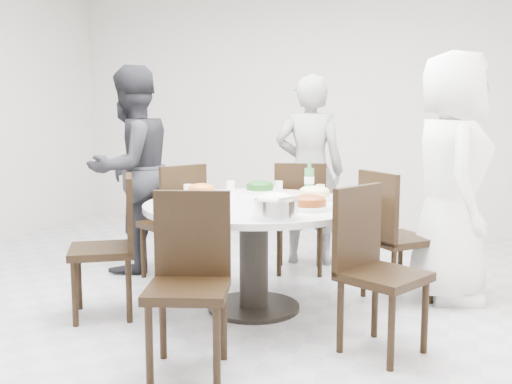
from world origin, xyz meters
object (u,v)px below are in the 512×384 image
(diner_right, at_px, (451,177))
(beverage_bottle, at_px, (309,178))
(dining_table, at_px, (254,257))
(rice_bowl, at_px, (276,209))
(diner_left, at_px, (131,169))
(chair_se, at_px, (384,272))
(chair_ne, at_px, (398,236))
(chair_s, at_px, (187,286))
(diner_middle, at_px, (309,170))
(chair_sw, at_px, (102,247))
(chair_nw, at_px, (171,222))
(soup_bowl, at_px, (187,206))
(chair_n, at_px, (300,217))

(diner_right, bearing_deg, beverage_bottle, 86.48)
(dining_table, xyz_separation_m, rice_bowl, (0.30, -0.49, 0.43))
(diner_left, distance_m, beverage_bottle, 1.59)
(diner_left, bearing_deg, chair_se, 81.15)
(dining_table, bearing_deg, chair_ne, 29.06)
(chair_se, bearing_deg, rice_bowl, 117.92)
(chair_s, bearing_deg, dining_table, 73.93)
(diner_middle, bearing_deg, chair_sw, 54.27)
(diner_right, bearing_deg, diner_middle, 48.34)
(chair_ne, height_order, diner_right, diner_right)
(dining_table, height_order, chair_se, chair_se)
(chair_ne, xyz_separation_m, chair_nw, (-1.81, 0.01, 0.00))
(chair_sw, relative_size, chair_se, 1.00)
(chair_s, relative_size, diner_middle, 0.56)
(soup_bowl, bearing_deg, dining_table, 59.70)
(rice_bowl, xyz_separation_m, soup_bowl, (-0.58, 0.01, -0.01))
(rice_bowl, xyz_separation_m, beverage_bottle, (-0.03, 1.01, 0.07))
(chair_s, height_order, rice_bowl, chair_s)
(chair_nw, height_order, diner_left, diner_left)
(chair_n, distance_m, chair_s, 2.12)
(chair_n, bearing_deg, diner_right, 148.83)
(chair_nw, xyz_separation_m, soup_bowl, (0.60, -1.00, 0.32))
(chair_nw, bearing_deg, chair_s, 60.42)
(chair_nw, bearing_deg, rice_bowl, 81.26)
(dining_table, height_order, chair_sw, chair_sw)
(chair_n, distance_m, diner_middle, 0.48)
(diner_left, bearing_deg, rice_bowl, 72.76)
(chair_n, relative_size, soup_bowl, 3.34)
(chair_ne, distance_m, chair_n, 1.02)
(diner_middle, height_order, diner_left, diner_left)
(chair_ne, height_order, diner_left, diner_left)
(chair_sw, xyz_separation_m, diner_left, (-0.39, 1.11, 0.40))
(chair_s, height_order, diner_left, diner_left)
(chair_n, bearing_deg, chair_nw, 15.96)
(chair_ne, bearing_deg, dining_table, 75.08)
(chair_n, height_order, diner_left, diner_left)
(dining_table, bearing_deg, diner_left, 152.94)
(chair_sw, height_order, chair_s, same)
(soup_bowl, bearing_deg, diner_right, 36.29)
(diner_left, height_order, soup_bowl, diner_left)
(diner_right, xyz_separation_m, diner_middle, (-1.20, 0.70, -0.06))
(diner_middle, bearing_deg, diner_left, 19.71)
(diner_right, relative_size, beverage_bottle, 7.13)
(dining_table, xyz_separation_m, chair_sw, (-0.92, -0.44, 0.10))
(chair_ne, relative_size, soup_bowl, 3.34)
(chair_nw, distance_m, diner_right, 2.21)
(chair_sw, xyz_separation_m, diner_middle, (1.00, 1.80, 0.37))
(chair_se, height_order, diner_right, diner_right)
(dining_table, height_order, beverage_bottle, beverage_bottle)
(chair_nw, height_order, beverage_bottle, beverage_bottle)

